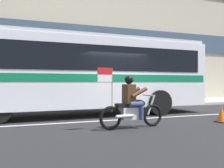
{
  "coord_description": "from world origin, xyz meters",
  "views": [
    {
      "loc": [
        -4.01,
        -9.32,
        1.36
      ],
      "look_at": [
        -0.49,
        -0.43,
        1.3
      ],
      "focal_mm": 42.08,
      "sensor_mm": 36.0,
      "label": 1
    }
  ],
  "objects": [
    {
      "name": "ground_plane",
      "position": [
        0.0,
        0.0,
        0.0
      ],
      "size": [
        60.0,
        60.0,
        0.0
      ],
      "primitive_type": "plane",
      "color": "black"
    },
    {
      "name": "sidewalk_curb",
      "position": [
        0.0,
        5.1,
        0.07
      ],
      "size": [
        28.0,
        3.8,
        0.15
      ],
      "primitive_type": "cube",
      "color": "#B7B2A8",
      "rests_on": "ground_plane"
    },
    {
      "name": "lane_center_stripe",
      "position": [
        0.0,
        -0.6,
        0.0
      ],
      "size": [
        26.6,
        0.14,
        0.01
      ],
      "primitive_type": "cube",
      "color": "silver",
      "rests_on": "ground_plane"
    },
    {
      "name": "office_building_facade",
      "position": [
        0.0,
        7.39,
        6.21
      ],
      "size": [
        28.0,
        0.89,
        12.41
      ],
      "color": "#B2A893",
      "rests_on": "ground_plane"
    },
    {
      "name": "transit_bus",
      "position": [
        -1.1,
        1.19,
        1.88
      ],
      "size": [
        10.63,
        2.9,
        3.22
      ],
      "color": "silver",
      "rests_on": "ground_plane"
    },
    {
      "name": "motorcycle_with_rider",
      "position": [
        -0.6,
        -2.32,
        0.67
      ],
      "size": [
        2.19,
        0.64,
        1.78
      ],
      "color": "black",
      "rests_on": "ground_plane"
    },
    {
      "name": "traffic_cone",
      "position": [
        2.75,
        -2.4,
        0.26
      ],
      "size": [
        0.36,
        0.36,
        0.55
      ],
      "color": "#EA590F",
      "rests_on": "ground_plane"
    }
  ]
}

